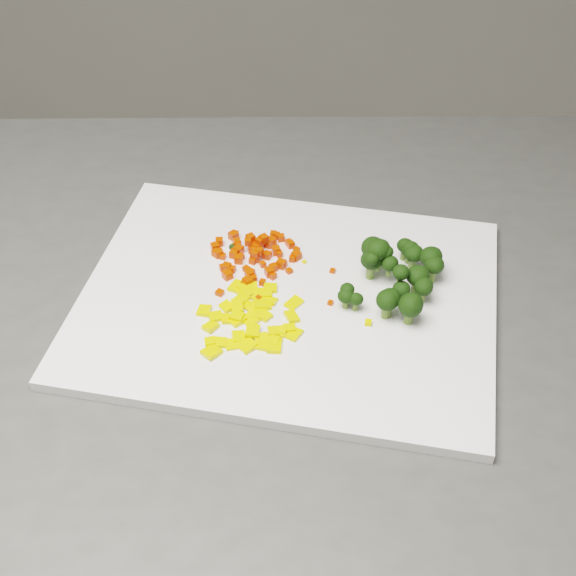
# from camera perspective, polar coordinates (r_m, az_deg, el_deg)

# --- Properties ---
(counter_block) EXTENTS (1.16, 0.90, 0.90)m
(counter_block) POSITION_cam_1_polar(r_m,az_deg,el_deg) (1.25, 2.13, -15.33)
(counter_block) COLOR #41423F
(counter_block) RESTS_ON ground
(cutting_board) EXTENTS (0.46, 0.37, 0.01)m
(cutting_board) POSITION_cam_1_polar(r_m,az_deg,el_deg) (0.87, -0.00, -0.77)
(cutting_board) COLOR white
(cutting_board) RESTS_ON counter_block
(carrot_pile) EXTENTS (0.10, 0.10, 0.03)m
(carrot_pile) POSITION_cam_1_polar(r_m,az_deg,el_deg) (0.91, -2.39, 2.84)
(carrot_pile) COLOR red
(carrot_pile) RESTS_ON cutting_board
(pepper_pile) EXTENTS (0.11, 0.11, 0.02)m
(pepper_pile) POSITION_cam_1_polar(r_m,az_deg,el_deg) (0.84, -2.99, -2.02)
(pepper_pile) COLOR yellow
(pepper_pile) RESTS_ON cutting_board
(broccoli_pile) EXTENTS (0.12, 0.12, 0.06)m
(broccoli_pile) POSITION_cam_1_polar(r_m,az_deg,el_deg) (0.87, 7.17, 1.47)
(broccoli_pile) COLOR black
(broccoli_pile) RESTS_ON cutting_board
(carrot_cube_0) EXTENTS (0.01, 0.01, 0.01)m
(carrot_cube_0) POSITION_cam_1_polar(r_m,az_deg,el_deg) (0.91, -2.35, 2.44)
(carrot_cube_0) COLOR red
(carrot_cube_0) RESTS_ON carrot_pile
(carrot_cube_1) EXTENTS (0.01, 0.01, 0.01)m
(carrot_cube_1) POSITION_cam_1_polar(r_m,az_deg,el_deg) (0.92, -3.88, 2.42)
(carrot_cube_1) COLOR red
(carrot_cube_1) RESTS_ON carrot_pile
(carrot_cube_2) EXTENTS (0.01, 0.01, 0.01)m
(carrot_cube_2) POSITION_cam_1_polar(r_m,az_deg,el_deg) (0.90, -4.66, 1.45)
(carrot_cube_2) COLOR red
(carrot_cube_2) RESTS_ON carrot_pile
(carrot_cube_3) EXTENTS (0.01, 0.01, 0.01)m
(carrot_cube_3) POSITION_cam_1_polar(r_m,az_deg,el_deg) (0.95, -3.81, 3.82)
(carrot_cube_3) COLOR red
(carrot_cube_3) RESTS_ON carrot_pile
(carrot_cube_4) EXTENTS (0.01, 0.01, 0.01)m
(carrot_cube_4) POSITION_cam_1_polar(r_m,az_deg,el_deg) (0.92, 0.50, 2.37)
(carrot_cube_4) COLOR red
(carrot_cube_4) RESTS_ON carrot_pile
(carrot_cube_5) EXTENTS (0.01, 0.01, 0.01)m
(carrot_cube_5) POSITION_cam_1_polar(r_m,az_deg,el_deg) (0.90, -1.05, 1.47)
(carrot_cube_5) COLOR red
(carrot_cube_5) RESTS_ON carrot_pile
(carrot_cube_6) EXTENTS (0.01, 0.01, 0.01)m
(carrot_cube_6) POSITION_cam_1_polar(r_m,az_deg,el_deg) (0.92, -2.55, 2.81)
(carrot_cube_6) COLOR red
(carrot_cube_6) RESTS_ON carrot_pile
(carrot_cube_7) EXTENTS (0.01, 0.01, 0.01)m
(carrot_cube_7) POSITION_cam_1_polar(r_m,az_deg,el_deg) (0.90, -0.48, 1.72)
(carrot_cube_7) COLOR red
(carrot_cube_7) RESTS_ON carrot_pile
(carrot_cube_8) EXTENTS (0.01, 0.01, 0.01)m
(carrot_cube_8) POSITION_cam_1_polar(r_m,az_deg,el_deg) (0.92, -2.88, 3.30)
(carrot_cube_8) COLOR red
(carrot_cube_8) RESTS_ON carrot_pile
(carrot_cube_9) EXTENTS (0.01, 0.01, 0.01)m
(carrot_cube_9) POSITION_cam_1_polar(r_m,az_deg,el_deg) (0.92, -3.80, 2.61)
(carrot_cube_9) COLOR red
(carrot_cube_9) RESTS_ON carrot_pile
(carrot_cube_10) EXTENTS (0.01, 0.01, 0.01)m
(carrot_cube_10) POSITION_cam_1_polar(r_m,az_deg,el_deg) (0.92, -1.75, 2.36)
(carrot_cube_10) COLOR red
(carrot_cube_10) RESTS_ON carrot_pile
(carrot_cube_11) EXTENTS (0.01, 0.01, 0.01)m
(carrot_cube_11) POSITION_cam_1_polar(r_m,az_deg,el_deg) (0.94, -4.90, 3.30)
(carrot_cube_11) COLOR red
(carrot_cube_11) RESTS_ON carrot_pile
(carrot_cube_12) EXTENTS (0.01, 0.01, 0.01)m
(carrot_cube_12) POSITION_cam_1_polar(r_m,az_deg,el_deg) (0.93, -5.20, 2.92)
(carrot_cube_12) COLOR red
(carrot_cube_12) RESTS_ON carrot_pile
(carrot_cube_13) EXTENTS (0.01, 0.01, 0.01)m
(carrot_cube_13) POSITION_cam_1_polar(r_m,az_deg,el_deg) (0.93, -3.63, 3.10)
(carrot_cube_13) COLOR red
(carrot_cube_13) RESTS_ON carrot_pile
(carrot_cube_14) EXTENTS (0.01, 0.01, 0.01)m
(carrot_cube_14) POSITION_cam_1_polar(r_m,az_deg,el_deg) (0.94, -0.74, 3.73)
(carrot_cube_14) COLOR red
(carrot_cube_14) RESTS_ON carrot_pile
(carrot_cube_15) EXTENTS (0.01, 0.01, 0.01)m
(carrot_cube_15) POSITION_cam_1_polar(r_m,az_deg,el_deg) (0.91, 0.59, 2.31)
(carrot_cube_15) COLOR red
(carrot_cube_15) RESTS_ON carrot_pile
(carrot_cube_16) EXTENTS (0.01, 0.01, 0.01)m
(carrot_cube_16) POSITION_cam_1_polar(r_m,az_deg,el_deg) (0.92, -3.52, 2.72)
(carrot_cube_16) COLOR red
(carrot_cube_16) RESTS_ON carrot_pile
(carrot_cube_17) EXTENTS (0.01, 0.01, 0.01)m
(carrot_cube_17) POSITION_cam_1_polar(r_m,az_deg,el_deg) (0.93, -1.21, 3.32)
(carrot_cube_17) COLOR red
(carrot_cube_17) RESTS_ON carrot_pile
(carrot_cube_18) EXTENTS (0.01, 0.01, 0.01)m
(carrot_cube_18) POSITION_cam_1_polar(r_m,az_deg,el_deg) (0.92, -3.37, 2.24)
(carrot_cube_18) COLOR red
(carrot_cube_18) RESTS_ON carrot_pile
(carrot_cube_19) EXTENTS (0.01, 0.01, 0.01)m
(carrot_cube_19) POSITION_cam_1_polar(r_m,az_deg,el_deg) (0.89, -2.69, 1.08)
(carrot_cube_19) COLOR red
(carrot_cube_19) RESTS_ON carrot_pile
(carrot_cube_20) EXTENTS (0.01, 0.01, 0.01)m
(carrot_cube_20) POSITION_cam_1_polar(r_m,az_deg,el_deg) (0.90, -4.39, 1.49)
(carrot_cube_20) COLOR red
(carrot_cube_20) RESTS_ON carrot_pile
(carrot_cube_21) EXTENTS (0.01, 0.01, 0.01)m
(carrot_cube_21) POSITION_cam_1_polar(r_m,az_deg,el_deg) (0.89, -2.78, 0.96)
(carrot_cube_21) COLOR red
(carrot_cube_21) RESTS_ON carrot_pile
(carrot_cube_22) EXTENTS (0.01, 0.01, 0.01)m
(carrot_cube_22) POSITION_cam_1_polar(r_m,az_deg,el_deg) (0.92, -1.99, 2.64)
(carrot_cube_22) COLOR red
(carrot_cube_22) RESTS_ON carrot_pile
(carrot_cube_23) EXTENTS (0.01, 0.01, 0.01)m
(carrot_cube_23) POSITION_cam_1_polar(r_m,az_deg,el_deg) (0.92, -4.65, 2.25)
(carrot_cube_23) COLOR red
(carrot_cube_23) RESTS_ON carrot_pile
(carrot_cube_24) EXTENTS (0.01, 0.01, 0.01)m
(carrot_cube_24) POSITION_cam_1_polar(r_m,az_deg,el_deg) (0.89, -2.44, 0.70)
(carrot_cube_24) COLOR red
(carrot_cube_24) RESTS_ON carrot_pile
(carrot_cube_25) EXTENTS (0.01, 0.01, 0.01)m
(carrot_cube_25) POSITION_cam_1_polar(r_m,az_deg,el_deg) (0.92, -0.86, 2.68)
(carrot_cube_25) COLOR red
(carrot_cube_25) RESTS_ON carrot_pile
(carrot_cube_26) EXTENTS (0.01, 0.01, 0.01)m
(carrot_cube_26) POSITION_cam_1_polar(r_m,az_deg,el_deg) (0.88, -2.89, 0.46)
(carrot_cube_26) COLOR red
(carrot_cube_26) RESTS_ON carrot_pile
(carrot_cube_27) EXTENTS (0.01, 0.01, 0.01)m
(carrot_cube_27) POSITION_cam_1_polar(r_m,az_deg,el_deg) (0.94, -3.89, 3.74)
(carrot_cube_27) COLOR red
(carrot_cube_27) RESTS_ON carrot_pile
(carrot_cube_28) EXTENTS (0.01, 0.01, 0.01)m
(carrot_cube_28) POSITION_cam_1_polar(r_m,az_deg,el_deg) (0.93, -1.37, 3.17)
(carrot_cube_28) COLOR red
(carrot_cube_28) RESTS_ON carrot_pile
(carrot_cube_29) EXTENTS (0.01, 0.01, 0.01)m
(carrot_cube_29) POSITION_cam_1_polar(r_m,az_deg,el_deg) (0.88, -3.03, 0.35)
(carrot_cube_29) COLOR red
(carrot_cube_29) RESTS_ON carrot_pile
(carrot_cube_30) EXTENTS (0.01, 0.01, 0.01)m
(carrot_cube_30) POSITION_cam_1_polar(r_m,az_deg,el_deg) (0.92, -2.01, 3.34)
(carrot_cube_30) COLOR red
(carrot_cube_30) RESTS_ON carrot_pile
(carrot_cube_31) EXTENTS (0.01, 0.01, 0.01)m
(carrot_cube_31) POSITION_cam_1_polar(r_m,az_deg,el_deg) (0.93, -1.04, 3.18)
(carrot_cube_31) COLOR red
(carrot_cube_31) RESTS_ON carrot_pile
(carrot_cube_32) EXTENTS (0.01, 0.01, 0.01)m
(carrot_cube_32) POSITION_cam_1_polar(r_m,az_deg,el_deg) (0.91, -2.06, 2.63)
(carrot_cube_32) COLOR red
(carrot_cube_32) RESTS_ON carrot_pile
(carrot_cube_33) EXTENTS (0.01, 0.01, 0.01)m
(carrot_cube_33) POSITION_cam_1_polar(r_m,az_deg,el_deg) (0.92, -1.48, 2.34)
(carrot_cube_33) COLOR red
(carrot_cube_33) RESTS_ON carrot_pile
(carrot_cube_34) EXTENTS (0.01, 0.01, 0.01)m
(carrot_cube_34) POSITION_cam_1_polar(r_m,az_deg,el_deg) (0.90, -2.99, 1.37)
(carrot_cube_34) COLOR red
(carrot_cube_34) RESTS_ON carrot_pile
(carrot_cube_35) EXTENTS (0.01, 0.01, 0.01)m
(carrot_cube_35) POSITION_cam_1_polar(r_m,az_deg,el_deg) (0.93, -2.14, 3.25)
(carrot_cube_35) COLOR red
(carrot_cube_35) RESTS_ON carrot_pile
(carrot_cube_36) EXTENTS (0.01, 0.01, 0.01)m
(carrot_cube_36) POSITION_cam_1_polar(r_m,az_deg,el_deg) (0.94, -3.64, 3.26)
(carrot_cube_36) COLOR red
(carrot_cube_36) RESTS_ON carrot_pile
(carrot_cube_37) EXTENTS (0.01, 0.01, 0.01)m
(carrot_cube_37) POSITION_cam_1_polar(r_m,az_deg,el_deg) (0.91, -2.29, 2.09)
(carrot_cube_37) COLOR red
(carrot_cube_37) RESTS_ON carrot_pile
(carrot_cube_38) EXTENTS (0.01, 0.01, 0.01)m
(carrot_cube_38) POSITION_cam_1_polar(r_m,az_deg,el_deg) (0.92, -1.74, 3.53)
(carrot_cube_38) COLOR red
(carrot_cube_38) RESTS_ON carrot_pile
(carrot_cube_39) EXTENTS (0.01, 0.01, 0.01)m
(carrot_cube_39) POSITION_cam_1_polar(r_m,az_deg,el_deg) (0.89, -1.32, 1.14)
(carrot_cube_39) COLOR red
(carrot_cube_39) RESTS_ON carrot_pile
(carrot_cube_40) EXTENTS (0.01, 0.01, 0.01)m
(carrot_cube_40) POSITION_cam_1_polar(r_m,az_deg,el_deg) (0.91, -2.52, 1.97)
(carrot_cube_40) COLOR red
(carrot_cube_40) RESTS_ON carrot_pile
(carrot_cube_41) EXTENTS (0.01, 0.01, 0.01)m
(carrot_cube_41) POSITION_cam_1_polar(r_m,az_deg,el_deg) (0.88, -1.83, 0.40)
(carrot_cube_41) COLOR red
(carrot_cube_41) RESTS_ON carrot_pile
(carrot_cube_42) EXTENTS (0.01, 0.01, 0.01)m
(carrot_cube_42) POSITION_cam_1_polar(r_m,az_deg,el_deg) (0.91, 0.29, 2.09)
(carrot_cube_42) COLOR red
(carrot_cube_42) RESTS_ON carrot_pile
(carrot_cube_43) EXTENTS (0.01, 0.01, 0.01)m
(carrot_cube_43) POSITION_cam_1_polar(r_m,az_deg,el_deg) (0.91, -3.54, 2.06)
(carrot_cube_43) COLOR red
(carrot_cube_43) RESTS_ON carrot_pile
(carrot_cube_44) EXTENTS (0.01, 0.01, 0.01)m
(carrot_cube_44) POSITION_cam_1_polar(r_m,az_deg,el_deg) (0.92, 0.71, 2.37)
(carrot_cube_44) COLOR red
(carrot_cube_44) RESTS_ON carrot_pile
(carrot_cube_45) EXTENTS (0.01, 0.01, 0.01)m
(carrot_cube_45) POSITION_cam_1_polar(r_m,az_deg,el_deg) (0.93, -2.39, 2.95)
(carrot_cube_45) COLOR red
(carrot_cube_45) RESTS_ON carrot_pile
(carrot_cube_46) EXTENTS (0.01, 0.01, 0.01)m
(carrot_cube_46) POSITION_cam_1_polar(r_m,az_deg,el_deg) (0.92, -5.15, 2.49)
(carrot_cube_46) COLOR red
(carrot_cube_46) RESTS_ON carrot_pile
(carrot_cube_47) EXTENTS (0.01, 0.01, 0.01)m
(carrot_cube_47) POSITION_cam_1_polar(r_m,az_deg,el_deg) (0.93, -2.68, 3.55)
(carrot_cube_47) COLOR red
(carrot_cube_47) RESTS_ON carrot_pile
(carrot_cube_48) EXTENTS (0.01, 0.01, 0.01)m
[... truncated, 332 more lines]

